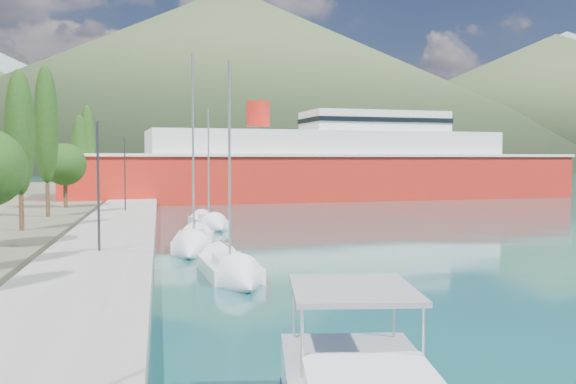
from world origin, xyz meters
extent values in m
plane|color=#164C4D|center=(0.00, 120.00, 0.00)|extent=(1400.00, 1400.00, 0.00)
cube|color=gray|center=(-9.00, 26.00, 0.40)|extent=(5.00, 88.00, 0.80)
cone|color=gray|center=(80.00, 680.00, 90.00)|extent=(760.00, 760.00, 180.00)
cone|color=gray|center=(420.00, 600.00, 70.00)|extent=(640.00, 640.00, 140.00)
cone|color=#3D4E2D|center=(40.00, 400.00, 57.50)|extent=(480.00, 480.00, 115.00)
cone|color=#3D4E2D|center=(260.00, 380.00, 45.00)|extent=(420.00, 420.00, 90.00)
cylinder|color=#47301E|center=(-14.55, 25.09, 1.79)|extent=(0.30, 0.30, 2.18)
ellipsoid|color=#1C3D11|center=(-14.55, 25.09, 6.76)|extent=(1.80, 1.80, 7.74)
cylinder|color=#47301E|center=(-14.55, 34.57, 1.97)|extent=(0.30, 0.30, 2.53)
ellipsoid|color=#1C3D11|center=(-14.55, 34.57, 7.72)|extent=(1.80, 1.80, 8.98)
cylinder|color=#47301E|center=(-14.55, 43.98, 1.89)|extent=(0.36, 0.36, 2.39)
sphere|color=#1C3D11|center=(-14.55, 43.98, 4.62)|extent=(3.82, 3.82, 3.82)
cylinder|color=#47301E|center=(-14.55, 55.26, 1.71)|extent=(0.30, 0.30, 2.01)
ellipsoid|color=#1C3D11|center=(-14.55, 55.26, 6.27)|extent=(1.80, 1.80, 7.13)
cylinder|color=#47301E|center=(-14.55, 62.91, 1.89)|extent=(0.30, 0.30, 2.38)
ellipsoid|color=#1C3D11|center=(-14.55, 62.91, 7.29)|extent=(1.80, 1.80, 8.43)
cylinder|color=#2D2D33|center=(-9.00, 14.44, 3.80)|extent=(0.12, 0.12, 6.00)
cube|color=#2D2D33|center=(-9.00, 14.69, 6.80)|extent=(0.15, 0.50, 0.12)
cylinder|color=#2D2D33|center=(-9.00, 38.16, 3.80)|extent=(0.12, 0.12, 6.00)
cube|color=#2D2D33|center=(-9.00, 38.41, 6.80)|extent=(0.15, 0.50, 0.12)
cube|color=gray|center=(-2.54, -5.00, 2.62)|extent=(2.75, 3.12, 0.10)
cube|color=silver|center=(-3.23, 11.24, 0.23)|extent=(2.52, 5.32, 0.83)
cube|color=silver|center=(-3.20, 10.90, 0.78)|extent=(1.43, 2.16, 0.32)
cylinder|color=silver|center=(-3.20, 10.90, 5.01)|extent=(0.12, 0.12, 8.72)
cone|color=silver|center=(-2.96, 7.95, 0.23)|extent=(2.30, 2.57, 2.11)
cube|color=silver|center=(-4.24, 20.49, 0.24)|extent=(2.81, 6.23, 0.85)
cube|color=silver|center=(-4.29, 20.09, 0.80)|extent=(1.56, 2.54, 0.33)
cylinder|color=silver|center=(-4.29, 20.09, 5.86)|extent=(0.12, 0.12, 10.40)
cone|color=silver|center=(-4.65, 16.65, 0.24)|extent=(2.46, 3.03, 2.18)
cube|color=silver|center=(-2.63, 31.57, 0.23)|extent=(2.81, 5.04, 0.82)
cube|color=silver|center=(-2.58, 31.26, 0.77)|extent=(1.54, 2.08, 0.32)
cylinder|color=silver|center=(-2.58, 31.26, 4.73)|extent=(0.12, 0.12, 8.19)
cone|color=silver|center=(-2.15, 28.55, 0.23)|extent=(2.42, 2.53, 2.09)
cube|color=red|center=(14.56, 62.08, 2.43)|extent=(65.02, 19.31, 6.18)
cube|color=silver|center=(14.56, 62.08, 5.52)|extent=(65.50, 19.74, 0.33)
cube|color=silver|center=(14.56, 62.08, 6.85)|extent=(45.04, 15.17, 3.31)
cube|color=silver|center=(21.15, 62.71, 9.83)|extent=(18.63, 9.89, 2.65)
cylinder|color=red|center=(5.77, 61.23, 10.60)|extent=(2.87, 2.87, 3.09)
camera|label=1|loc=(-6.18, -16.76, 5.14)|focal=40.00mm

